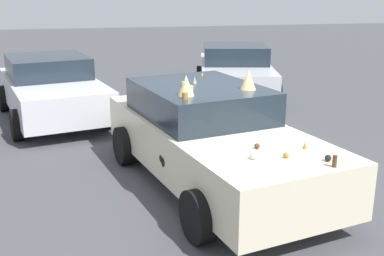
% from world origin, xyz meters
% --- Properties ---
extents(ground_plane, '(60.00, 60.00, 0.00)m').
position_xyz_m(ground_plane, '(0.00, 0.00, 0.00)').
color(ground_plane, '#47474C').
extents(art_car_decorated, '(4.81, 2.72, 1.71)m').
position_xyz_m(art_car_decorated, '(0.09, 0.02, 0.73)').
color(art_car_decorated, beige).
rests_on(art_car_decorated, ground).
extents(parked_sedan_behind_right, '(4.42, 2.72, 1.37)m').
position_xyz_m(parked_sedan_behind_right, '(4.46, 2.49, 0.69)').
color(parked_sedan_behind_right, silver).
rests_on(parked_sedan_behind_right, ground).
extents(parked_sedan_near_right, '(4.43, 2.74, 1.36)m').
position_xyz_m(parked_sedan_near_right, '(5.81, -2.21, 0.68)').
color(parked_sedan_near_right, silver).
rests_on(parked_sedan_near_right, ground).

